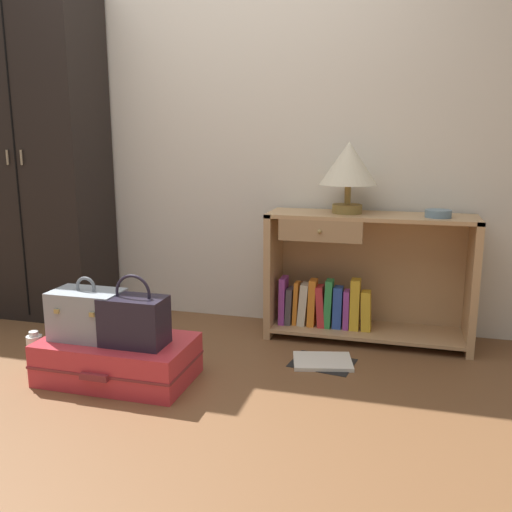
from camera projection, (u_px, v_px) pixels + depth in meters
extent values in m
plane|color=brown|center=(118.00, 420.00, 2.28)|extent=(9.00, 9.00, 0.00)
cube|color=silver|center=(227.00, 116.00, 3.43)|extent=(6.40, 0.10, 2.60)
cube|color=black|center=(39.00, 156.00, 3.51)|extent=(0.80, 0.45, 2.10)
cube|color=black|center=(15.00, 157.00, 3.30)|extent=(0.01, 0.01, 2.00)
cylinder|color=gray|center=(7.00, 157.00, 3.30)|extent=(0.01, 0.01, 0.09)
cylinder|color=gray|center=(21.00, 157.00, 3.27)|extent=(0.01, 0.01, 0.09)
cube|color=tan|center=(274.00, 272.00, 3.29)|extent=(0.04, 0.35, 0.74)
cube|color=tan|center=(472.00, 285.00, 2.99)|extent=(0.04, 0.35, 0.74)
cube|color=tan|center=(371.00, 216.00, 3.07)|extent=(1.16, 0.35, 0.02)
cube|color=tan|center=(366.00, 330.00, 3.21)|extent=(1.08, 0.35, 0.02)
cube|color=tan|center=(370.00, 271.00, 3.30)|extent=(1.08, 0.01, 0.72)
cube|color=#A68259|center=(320.00, 231.00, 3.00)|extent=(0.47, 0.02, 0.12)
sphere|color=#9E844C|center=(320.00, 232.00, 2.98)|extent=(0.02, 0.02, 0.02)
cube|color=purple|center=(283.00, 300.00, 3.28)|extent=(0.04, 0.12, 0.28)
cube|color=#4C474C|center=(290.00, 306.00, 3.27)|extent=(0.04, 0.11, 0.22)
cube|color=orange|center=(296.00, 303.00, 3.26)|extent=(0.04, 0.08, 0.26)
cube|color=beige|center=(304.00, 304.00, 3.25)|extent=(0.07, 0.10, 0.26)
cube|color=orange|center=(312.00, 303.00, 3.23)|extent=(0.05, 0.10, 0.28)
cube|color=red|center=(321.00, 306.00, 3.22)|extent=(0.06, 0.10, 0.25)
cube|color=green|center=(329.00, 303.00, 3.21)|extent=(0.05, 0.10, 0.29)
cube|color=#2D51B2|center=(338.00, 307.00, 3.20)|extent=(0.05, 0.08, 0.25)
cube|color=purple|center=(347.00, 309.00, 3.19)|extent=(0.03, 0.09, 0.23)
cube|color=gold|center=(355.00, 304.00, 3.17)|extent=(0.05, 0.09, 0.30)
cube|color=gold|center=(366.00, 311.00, 3.16)|extent=(0.06, 0.09, 0.24)
cylinder|color=olive|center=(347.00, 209.00, 3.10)|extent=(0.17, 0.17, 0.05)
cylinder|color=olive|center=(348.00, 195.00, 3.09)|extent=(0.04, 0.04, 0.11)
cone|color=beige|center=(349.00, 163.00, 3.05)|extent=(0.33, 0.33, 0.24)
cylinder|color=slate|center=(438.00, 214.00, 2.93)|extent=(0.14, 0.14, 0.04)
cube|color=#D1333D|center=(118.00, 359.00, 2.66)|extent=(0.73, 0.41, 0.21)
cube|color=maroon|center=(118.00, 359.00, 2.66)|extent=(0.73, 0.42, 0.01)
cube|color=maroon|center=(94.00, 377.00, 2.45)|extent=(0.14, 0.02, 0.03)
cube|color=#8E99A3|center=(88.00, 314.00, 2.63)|extent=(0.34, 0.20, 0.24)
torus|color=slate|center=(86.00, 287.00, 2.60)|extent=(0.11, 0.02, 0.11)
cube|color=tan|center=(57.00, 311.00, 2.54)|extent=(0.02, 0.01, 0.02)
cube|color=tan|center=(92.00, 315.00, 2.50)|extent=(0.02, 0.01, 0.02)
cube|color=#231E2D|center=(134.00, 321.00, 2.55)|extent=(0.30, 0.17, 0.23)
torus|color=#231E2D|center=(133.00, 293.00, 2.52)|extent=(0.18, 0.01, 0.18)
cylinder|color=white|center=(35.00, 352.00, 2.79)|extent=(0.08, 0.08, 0.17)
cylinder|color=silver|center=(34.00, 334.00, 2.77)|extent=(0.05, 0.05, 0.02)
cube|color=white|center=(323.00, 361.00, 2.86)|extent=(0.35, 0.29, 0.02)
cube|color=black|center=(322.00, 363.00, 2.87)|extent=(0.35, 0.29, 0.01)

